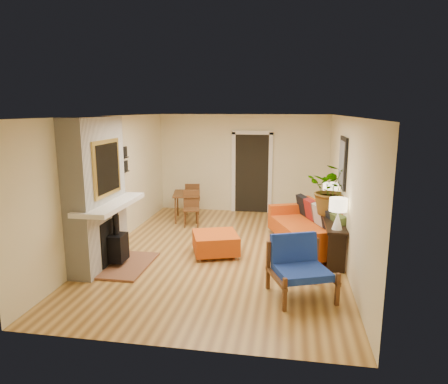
{
  "coord_description": "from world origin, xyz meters",
  "views": [
    {
      "loc": [
        1.25,
        -7.27,
        2.72
      ],
      "look_at": [
        0.0,
        0.2,
        1.15
      ],
      "focal_mm": 32.0,
      "sensor_mm": 36.0,
      "label": 1
    }
  ],
  "objects": [
    {
      "name": "room_shell",
      "position": [
        0.6,
        2.63,
        1.24
      ],
      "size": [
        6.5,
        6.5,
        6.5
      ],
      "color": "tan",
      "rests_on": "ground"
    },
    {
      "name": "fireplace",
      "position": [
        -2.0,
        -1.0,
        1.24
      ],
      "size": [
        1.09,
        1.68,
        2.6
      ],
      "color": "white",
      "rests_on": "ground"
    },
    {
      "name": "sofa",
      "position": [
        1.73,
        0.62,
        0.39
      ],
      "size": [
        1.71,
        2.43,
        0.88
      ],
      "color": "silver",
      "rests_on": "ground"
    },
    {
      "name": "ottoman",
      "position": [
        -0.11,
        -0.15,
        0.24
      ],
      "size": [
        1.03,
        1.03,
        0.41
      ],
      "color": "silver",
      "rests_on": "ground"
    },
    {
      "name": "blue_chair",
      "position": [
        1.42,
        -1.57,
        0.47
      ],
      "size": [
        1.08,
        1.07,
        0.88
      ],
      "color": "brown",
      "rests_on": "ground"
    },
    {
      "name": "dining_table",
      "position": [
        -1.21,
        2.17,
        0.55
      ],
      "size": [
        0.88,
        1.6,
        0.84
      ],
      "color": "brown",
      "rests_on": "ground"
    },
    {
      "name": "console_table",
      "position": [
        2.07,
        0.17,
        0.58
      ],
      "size": [
        0.34,
        1.85,
        0.72
      ],
      "color": "black",
      "rests_on": "ground"
    },
    {
      "name": "lamp_near",
      "position": [
        2.07,
        -0.54,
        1.06
      ],
      "size": [
        0.3,
        0.3,
        0.54
      ],
      "color": "white",
      "rests_on": "console_table"
    },
    {
      "name": "lamp_far",
      "position": [
        2.07,
        0.86,
        1.06
      ],
      "size": [
        0.3,
        0.3,
        0.54
      ],
      "color": "white",
      "rests_on": "console_table"
    },
    {
      "name": "houseplant",
      "position": [
        2.06,
        0.44,
        1.23
      ],
      "size": [
        1.03,
        0.94,
        1.01
      ],
      "primitive_type": "imported",
      "rotation": [
        0.0,
        0.0,
        -0.18
      ],
      "color": "#1E5919",
      "rests_on": "console_table"
    }
  ]
}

